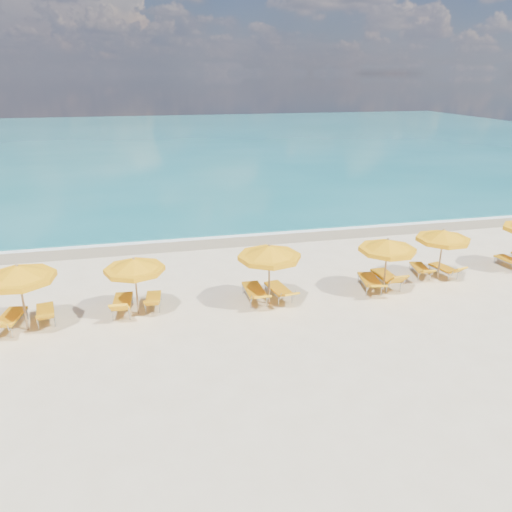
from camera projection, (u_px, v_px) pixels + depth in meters
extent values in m
plane|color=beige|center=(265.00, 299.00, 18.65)|extent=(120.00, 120.00, 0.00)
cube|color=#13666D|center=(172.00, 141.00, 62.54)|extent=(120.00, 80.00, 0.30)
cube|color=tan|center=(230.00, 239.00, 25.42)|extent=(120.00, 2.60, 0.01)
cube|color=white|center=(227.00, 235.00, 26.15)|extent=(120.00, 1.20, 0.03)
cube|color=white|center=(114.00, 202.00, 32.92)|extent=(14.00, 0.36, 0.05)
cube|color=white|center=(288.00, 173.00, 42.30)|extent=(18.00, 0.30, 0.05)
cylinder|color=tan|center=(23.00, 299.00, 16.06)|extent=(0.07, 0.07, 2.23)
cone|color=#FFA90D|center=(18.00, 272.00, 15.74)|extent=(2.82, 2.82, 0.45)
cylinder|color=#FFA90D|center=(19.00, 278.00, 15.82)|extent=(2.85, 2.85, 0.18)
sphere|color=tan|center=(17.00, 265.00, 15.66)|extent=(0.10, 0.10, 0.10)
cylinder|color=tan|center=(136.00, 287.00, 17.22)|extent=(0.06, 0.06, 2.02)
cone|color=#FFA90D|center=(134.00, 264.00, 16.93)|extent=(2.12, 2.12, 0.40)
cylinder|color=#FFA90D|center=(135.00, 270.00, 17.00)|extent=(2.14, 2.14, 0.16)
sphere|color=tan|center=(134.00, 259.00, 16.86)|extent=(0.09, 0.09, 0.09)
cylinder|color=tan|center=(269.00, 275.00, 17.96)|extent=(0.07, 0.07, 2.21)
cone|color=#FFA90D|center=(269.00, 251.00, 17.64)|extent=(2.51, 2.51, 0.44)
cylinder|color=#FFA90D|center=(269.00, 257.00, 17.72)|extent=(2.54, 2.54, 0.18)
sphere|color=tan|center=(269.00, 245.00, 17.57)|extent=(0.10, 0.10, 0.10)
cylinder|color=tan|center=(386.00, 267.00, 18.96)|extent=(0.07, 0.07, 2.10)
cone|color=#FFA90D|center=(388.00, 245.00, 18.65)|extent=(2.76, 2.76, 0.42)
cylinder|color=#FFA90D|center=(387.00, 250.00, 18.72)|extent=(2.79, 2.79, 0.17)
sphere|color=tan|center=(388.00, 239.00, 18.58)|extent=(0.09, 0.09, 0.09)
cylinder|color=tan|center=(441.00, 255.00, 20.18)|extent=(0.06, 0.06, 2.07)
cone|color=#FFA90D|center=(443.00, 235.00, 19.89)|extent=(2.80, 2.80, 0.41)
cylinder|color=#FFA90D|center=(443.00, 240.00, 19.95)|extent=(2.83, 2.83, 0.17)
sphere|color=tan|center=(444.00, 230.00, 19.81)|extent=(0.09, 0.09, 0.09)
cube|color=#FFAE0F|center=(10.00, 317.00, 16.45)|extent=(0.86, 1.49, 0.09)
cube|color=#FFAE0F|center=(45.00, 311.00, 16.97)|extent=(0.76, 1.32, 0.08)
cube|color=#FFAE0F|center=(45.00, 317.00, 16.17)|extent=(0.64, 0.62, 0.39)
cube|color=#FFAE0F|center=(123.00, 301.00, 17.60)|extent=(0.73, 1.43, 0.09)
cube|color=#FFAE0F|center=(119.00, 307.00, 16.65)|extent=(0.66, 0.61, 0.47)
cube|color=#FFAE0F|center=(153.00, 298.00, 18.01)|extent=(0.62, 1.20, 0.07)
cube|color=#FFAE0F|center=(152.00, 303.00, 17.22)|extent=(0.56, 0.52, 0.39)
cube|color=#FFAE0F|center=(254.00, 289.00, 18.52)|extent=(0.65, 1.43, 0.09)
cube|color=#FFAE0F|center=(261.00, 297.00, 17.54)|extent=(0.64, 0.66, 0.35)
cube|color=#FFAE0F|center=(278.00, 288.00, 18.72)|extent=(0.79, 1.39, 0.08)
cube|color=#FFAE0F|center=(289.00, 294.00, 17.86)|extent=(0.68, 0.69, 0.32)
cube|color=#FFAE0F|center=(369.00, 279.00, 19.47)|extent=(0.84, 1.46, 0.08)
cube|color=#FFAE0F|center=(377.00, 286.00, 18.50)|extent=(0.71, 0.72, 0.33)
cube|color=#FFAE0F|center=(385.00, 275.00, 19.80)|extent=(0.65, 1.43, 0.09)
cube|color=#FFAE0F|center=(398.00, 279.00, 18.85)|extent=(0.64, 0.57, 0.50)
cube|color=#FFAE0F|center=(420.00, 267.00, 20.82)|extent=(0.74, 1.26, 0.07)
cube|color=#FFAE0F|center=(427.00, 272.00, 20.00)|extent=(0.62, 0.61, 0.33)
cube|color=#FFAE0F|center=(443.00, 268.00, 20.79)|extent=(0.75, 1.26, 0.07)
cube|color=#FFAE0F|center=(458.00, 270.00, 20.04)|extent=(0.61, 0.58, 0.40)
cube|color=#FFAE0F|center=(509.00, 259.00, 21.68)|extent=(0.68, 1.26, 0.07)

